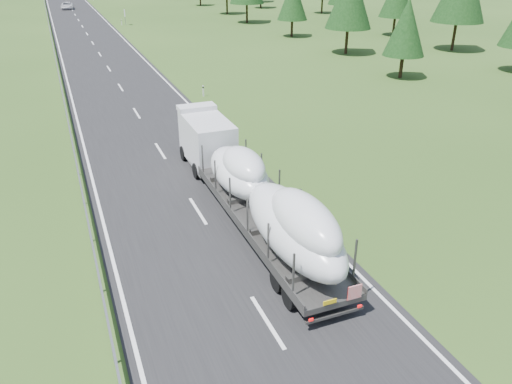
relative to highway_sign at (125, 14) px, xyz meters
name	(u,v)px	position (x,y,z in m)	size (l,w,h in m)	color
ground	(267,322)	(-7.20, -80.00, -1.81)	(400.00, 400.00, 0.00)	#2A4617
road_surface	(75,14)	(-7.20, 20.00, -1.80)	(10.00, 400.00, 0.02)	black
guardrail	(46,12)	(-12.50, 19.94, -1.21)	(0.10, 400.00, 0.76)	slate
highway_sign	(125,14)	(0.00, 0.00, 0.00)	(0.08, 0.90, 2.60)	slate
boat_truck	(252,185)	(-5.04, -73.04, 0.19)	(2.53, 18.03, 3.78)	silver
distant_van	(67,6)	(-7.99, 30.33, -1.07)	(2.44, 5.29, 1.47)	silver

